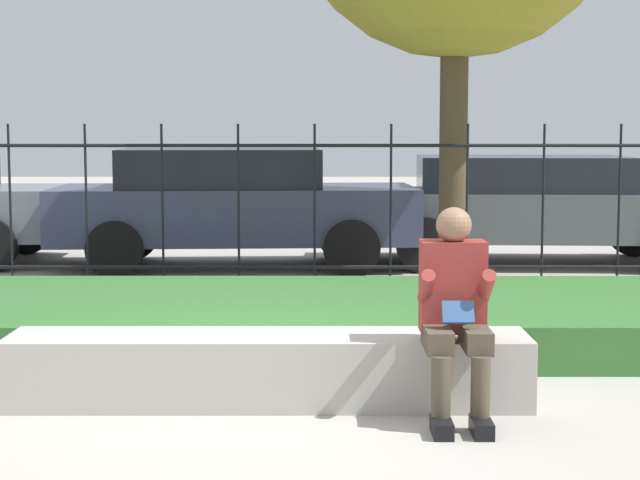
{
  "coord_description": "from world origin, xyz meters",
  "views": [
    {
      "loc": [
        0.42,
        -6.43,
        1.7
      ],
      "look_at": [
        0.44,
        3.54,
        0.64
      ],
      "focal_mm": 60.0,
      "sensor_mm": 36.0,
      "label": 1
    }
  ],
  "objects": [
    {
      "name": "ground_plane",
      "position": [
        0.0,
        0.0,
        0.0
      ],
      "size": [
        60.0,
        60.0,
        0.0
      ],
      "primitive_type": "plane",
      "color": "#A8A399"
    },
    {
      "name": "stone_bench",
      "position": [
        0.1,
        0.0,
        0.19
      ],
      "size": [
        3.19,
        0.57,
        0.43
      ],
      "color": "#ADA89E",
      "rests_on": "ground_plane"
    },
    {
      "name": "person_seated_reader",
      "position": [
        1.2,
        -0.31,
        0.66
      ],
      "size": [
        0.42,
        0.73,
        1.23
      ],
      "color": "black",
      "rests_on": "ground_plane"
    },
    {
      "name": "grass_berm",
      "position": [
        0.0,
        1.98,
        0.17
      ],
      "size": [
        10.79,
        2.55,
        0.34
      ],
      "color": "#33662D",
      "rests_on": "ground_plane"
    },
    {
      "name": "iron_fence",
      "position": [
        -0.0,
        3.82,
        0.91
      ],
      "size": [
        8.79,
        0.03,
        1.72
      ],
      "color": "black",
      "rests_on": "ground_plane"
    },
    {
      "name": "car_parked_center",
      "position": [
        -0.64,
        6.43,
        0.77
      ],
      "size": [
        4.4,
        2.1,
        1.43
      ],
      "rotation": [
        0.0,
        0.0,
        0.05
      ],
      "color": "#383D56",
      "rests_on": "ground_plane"
    },
    {
      "name": "car_parked_right",
      "position": [
        3.05,
        6.76,
        0.73
      ],
      "size": [
        4.66,
        2.17,
        1.34
      ],
      "rotation": [
        0.0,
        0.0,
        -0.05
      ],
      "color": "#4C5156",
      "rests_on": "ground_plane"
    }
  ]
}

